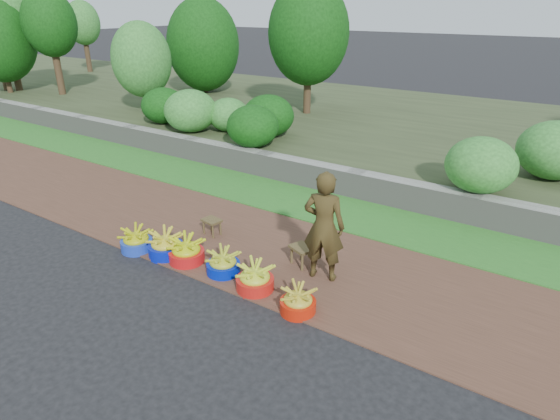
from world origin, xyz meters
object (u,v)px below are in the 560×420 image
Objects in this scene: basin_e at (255,279)px; stool_right at (302,251)px; stool_left at (212,222)px; vendor_woman at (324,227)px; basin_a at (136,241)px; basin_c at (186,252)px; basin_b at (166,245)px; basin_d at (223,264)px; basin_f at (298,302)px.

stool_right is (0.20, 0.90, 0.09)m from basin_e.
vendor_woman is (2.20, -0.15, 0.58)m from stool_left.
basin_a is 0.95m from basin_c.
basin_e is at bearing -0.02° from basin_b.
basin_c reaches higher than stool_left.
stool_right is (1.51, 0.86, 0.08)m from basin_c.
vendor_woman reaches higher than basin_d.
vendor_woman is at bearing -3.86° from stool_left.
basin_b is 0.94m from stool_left.
stool_right is at bearing 25.09° from basin_b.
vendor_woman reaches higher than basin_e.
basin_d reaches higher than basin_f.
vendor_woman is at bearing 17.66° from basin_a.
stool_right is at bearing 118.67° from basin_f.
stool_left is (0.13, 0.93, 0.06)m from basin_b.
basin_d reaches higher than stool_right.
stool_right is (1.79, -0.03, 0.02)m from stool_left.
basin_b is 1.72m from basin_e.
basin_b is 1.01× the size of basin_c.
basin_d is at bearing -41.69° from stool_left.
basin_f is 1.34× the size of stool_left.
vendor_woman is (2.86, 0.91, 0.65)m from basin_a.
stool_right is at bearing -1.00° from stool_left.
basin_a is 2.25m from basin_e.
basin_c is (0.41, 0.03, -0.00)m from basin_b.
vendor_woman reaches higher than basin_f.
basin_c is at bearing -175.60° from basin_d.
stool_right is at bearing 22.76° from basin_a.
basin_a is at bearing -157.24° from stool_right.
basin_f is (2.47, -0.10, -0.03)m from basin_b.
vendor_woman is (1.92, 0.75, 0.64)m from basin_c.
basin_c is at bearing 176.24° from basin_f.
basin_f is at bearing -61.33° from stool_right.
basin_c is at bearing -150.26° from stool_right.
basin_a is 0.31× the size of vendor_woman.
basin_e is 0.93m from stool_right.
basin_f is at bearing 0.51° from basin_a.
basin_a is at bearing -166.39° from basin_b.
basin_b is 0.34× the size of vendor_woman.
basin_d is 1.27m from stool_left.
basin_a reaches higher than basin_d.
basin_d is (1.08, 0.09, -0.02)m from basin_b.
basin_f is (2.99, 0.03, -0.01)m from basin_a.
basin_f reaches higher than stool_left.
stool_left is at bearing 179.00° from stool_right.
basin_d is 1.40m from basin_f.
basin_c reaches higher than basin_f.
stool_right is (2.45, 1.03, 0.10)m from basin_a.
basin_f is at bearing -3.76° from basin_c.
basin_d is at bearing -135.94° from stool_right.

